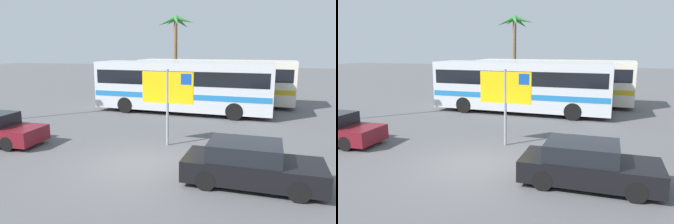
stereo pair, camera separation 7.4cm
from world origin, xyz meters
TOP-DOWN VIEW (x-y plane):
  - ground at (0.00, 0.00)m, footprint 120.00×120.00m
  - bus_front_coach at (-1.05, 9.51)m, footprint 10.94×2.64m
  - bus_rear_coach at (0.29, 13.20)m, footprint 10.94×2.64m
  - ferry_sign at (0.31, 2.63)m, footprint 2.20×0.11m
  - car_black at (3.88, -0.41)m, footprint 4.10×1.79m
  - palm_tree_seaside at (-4.08, 18.00)m, footprint 3.19×3.24m

SIDE VIEW (x-z plane):
  - ground at x=0.00m, z-range 0.00..0.00m
  - car_black at x=3.88m, z-range -0.03..1.30m
  - bus_front_coach at x=-1.05m, z-range 0.20..3.37m
  - bus_rear_coach at x=0.29m, z-range 0.20..3.37m
  - ferry_sign at x=0.31m, z-range 0.73..3.93m
  - palm_tree_seaside at x=-4.08m, z-range 2.02..8.81m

